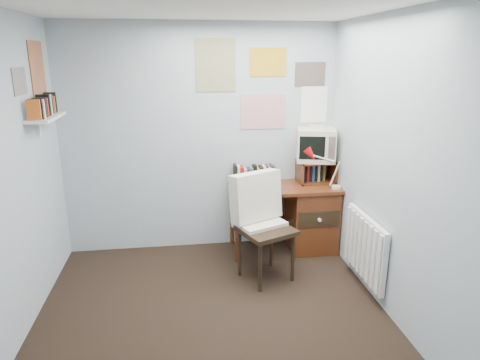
# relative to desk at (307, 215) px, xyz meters

# --- Properties ---
(ground) EXTENTS (3.50, 3.50, 0.00)m
(ground) POSITION_rel_desk_xyz_m (-1.17, -1.48, -0.41)
(ground) COLOR black
(ground) RESTS_ON ground
(back_wall) EXTENTS (3.00, 0.02, 2.50)m
(back_wall) POSITION_rel_desk_xyz_m (-1.17, 0.27, 0.84)
(back_wall) COLOR #A5B3BC
(back_wall) RESTS_ON ground
(right_wall) EXTENTS (0.02, 3.50, 2.50)m
(right_wall) POSITION_rel_desk_xyz_m (0.33, -1.48, 0.84)
(right_wall) COLOR #A5B3BC
(right_wall) RESTS_ON ground
(desk) EXTENTS (1.20, 0.55, 0.76)m
(desk) POSITION_rel_desk_xyz_m (0.00, 0.00, 0.00)
(desk) COLOR #602D15
(desk) RESTS_ON ground
(desk_chair) EXTENTS (0.68, 0.67, 1.03)m
(desk_chair) POSITION_rel_desk_xyz_m (-0.60, -0.62, 0.11)
(desk_chair) COLOR black
(desk_chair) RESTS_ON ground
(desk_lamp) EXTENTS (0.31, 0.28, 0.39)m
(desk_lamp) POSITION_rel_desk_xyz_m (0.27, -0.16, 0.55)
(desk_lamp) COLOR red
(desk_lamp) RESTS_ON desk
(tv_riser) EXTENTS (0.40, 0.30, 0.25)m
(tv_riser) POSITION_rel_desk_xyz_m (0.12, 0.11, 0.48)
(tv_riser) COLOR #602D15
(tv_riser) RESTS_ON desk
(crt_tv) EXTENTS (0.50, 0.47, 0.39)m
(crt_tv) POSITION_rel_desk_xyz_m (0.11, 0.13, 0.80)
(crt_tv) COLOR beige
(crt_tv) RESTS_ON tv_riser
(book_row) EXTENTS (0.60, 0.14, 0.22)m
(book_row) POSITION_rel_desk_xyz_m (-0.51, 0.18, 0.46)
(book_row) COLOR #602D15
(book_row) RESTS_ON desk
(radiator) EXTENTS (0.09, 0.80, 0.60)m
(radiator) POSITION_rel_desk_xyz_m (0.29, -0.93, 0.01)
(radiator) COLOR white
(radiator) RESTS_ON right_wall
(wall_shelf) EXTENTS (0.20, 0.62, 0.24)m
(wall_shelf) POSITION_rel_desk_xyz_m (-2.57, -0.38, 1.21)
(wall_shelf) COLOR white
(wall_shelf) RESTS_ON left_wall
(posters_back) EXTENTS (1.20, 0.01, 0.90)m
(posters_back) POSITION_rel_desk_xyz_m (-0.47, 0.26, 1.44)
(posters_back) COLOR white
(posters_back) RESTS_ON back_wall
(posters_left) EXTENTS (0.01, 0.70, 0.60)m
(posters_left) POSITION_rel_desk_xyz_m (-2.67, -0.38, 1.59)
(posters_left) COLOR white
(posters_left) RESTS_ON left_wall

